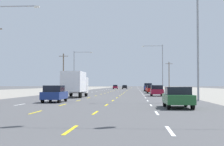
{
  "coord_description": "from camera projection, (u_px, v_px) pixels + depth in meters",
  "views": [
    {
      "loc": [
        4.07,
        -5.14,
        1.61
      ],
      "look_at": [
        0.02,
        53.36,
        3.61
      ],
      "focal_mm": 55.13,
      "sensor_mm": 36.0,
      "label": 1
    }
  ],
  "objects": [
    {
      "name": "ground_plane",
      "position": [
        116.0,
        92.0,
        71.15
      ],
      "size": [
        572.0,
        572.0,
        0.0
      ],
      "primitive_type": "plane",
      "color": "#4C4C4F"
    },
    {
      "name": "lot_apron_left",
      "position": [
        0.0,
        92.0,
        72.86
      ],
      "size": [
        28.0,
        440.0,
        0.01
      ],
      "primitive_type": "cube",
      "color": "gray",
      "rests_on": "ground"
    },
    {
      "name": "lane_markings",
      "position": [
        123.0,
        90.0,
        109.54
      ],
      "size": [
        10.64,
        227.6,
        0.01
      ],
      "color": "white",
      "rests_on": "ground"
    },
    {
      "name": "signal_span_wire",
      "position": [
        61.0,
        9.0,
        16.73
      ],
      "size": [
        26.6,
        0.53,
        9.38
      ],
      "color": "brown",
      "rests_on": "ground"
    },
    {
      "name": "sedan_far_right_nearest",
      "position": [
        178.0,
        97.0,
        23.78
      ],
      "size": [
        1.8,
        4.5,
        1.46
      ],
      "color": "#235B2D",
      "rests_on": "ground"
    },
    {
      "name": "hatchback_inner_left_near",
      "position": [
        54.0,
        94.0,
        31.38
      ],
      "size": [
        1.72,
        3.9,
        1.54
      ],
      "color": "navy",
      "rests_on": "ground"
    },
    {
      "name": "box_truck_inner_left_mid",
      "position": [
        75.0,
        83.0,
        43.71
      ],
      "size": [
        2.4,
        7.2,
        3.23
      ],
      "color": "white",
      "rests_on": "ground"
    },
    {
      "name": "hatchback_far_right_midfar",
      "position": [
        157.0,
        91.0,
        48.54
      ],
      "size": [
        1.72,
        3.9,
        1.54
      ],
      "color": "maroon",
      "rests_on": "ground"
    },
    {
      "name": "sedan_far_right_far",
      "position": [
        152.0,
        89.0,
        63.84
      ],
      "size": [
        1.8,
        4.5,
        1.46
      ],
      "color": "red",
      "rests_on": "ground"
    },
    {
      "name": "hatchback_far_right_farther",
      "position": [
        149.0,
        88.0,
        75.37
      ],
      "size": [
        1.72,
        3.9,
        1.54
      ],
      "color": "red",
      "rests_on": "ground"
    },
    {
      "name": "suv_far_right_farthest",
      "position": [
        148.0,
        87.0,
        86.09
      ],
      "size": [
        1.98,
        4.9,
        1.98
      ],
      "color": "navy",
      "rests_on": "ground"
    },
    {
      "name": "hatchback_inner_left_distant_a",
      "position": [
        115.0,
        87.0,
        128.44
      ],
      "size": [
        1.72,
        3.9,
        1.54
      ],
      "color": "maroon",
      "rests_on": "ground"
    },
    {
      "name": "sedan_center_turn_distant_b",
      "position": [
        125.0,
        87.0,
        128.46
      ],
      "size": [
        1.8,
        4.5,
        1.46
      ],
      "color": "black",
      "rests_on": "ground"
    },
    {
      "name": "streetlight_left_row_0",
      "position": [
        1.0,
        44.0,
        35.0
      ],
      "size": [
        4.56,
        0.26,
        9.87
      ],
      "color": "gray",
      "rests_on": "ground"
    },
    {
      "name": "streetlight_right_row_0",
      "position": [
        193.0,
        37.0,
        33.68
      ],
      "size": [
        4.61,
        0.26,
        10.89
      ],
      "color": "gray",
      "rests_on": "ground"
    },
    {
      "name": "streetlight_left_row_1",
      "position": [
        76.0,
        68.0,
        79.22
      ],
      "size": [
        4.34,
        0.26,
        9.38
      ],
      "color": "gray",
      "rests_on": "ground"
    },
    {
      "name": "streetlight_right_row_1",
      "position": [
        160.0,
        64.0,
        77.91
      ],
      "size": [
        4.75,
        0.26,
        10.7
      ],
      "color": "gray",
      "rests_on": "ground"
    },
    {
      "name": "utility_pole_left_row_1",
      "position": [
        63.0,
        72.0,
        80.55
      ],
      "size": [
        2.2,
        0.26,
        8.91
      ],
      "color": "brown",
      "rests_on": "ground"
    },
    {
      "name": "utility_pole_right_row_2",
      "position": [
        169.0,
        75.0,
        106.6
      ],
      "size": [
        2.2,
        0.26,
        8.71
      ],
      "color": "brown",
      "rests_on": "ground"
    }
  ]
}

